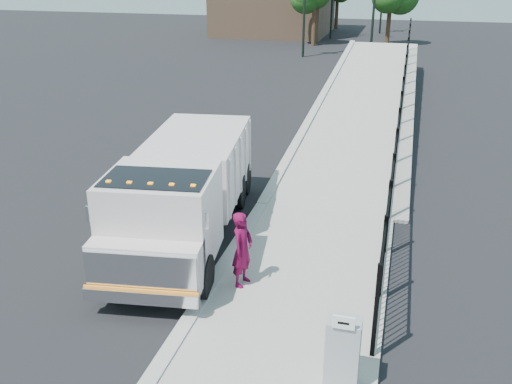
# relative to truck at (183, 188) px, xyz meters

# --- Properties ---
(ground) EXTENTS (120.00, 120.00, 0.00)m
(ground) POSITION_rel_truck_xyz_m (1.40, -1.57, -1.42)
(ground) COLOR black
(ground) RESTS_ON ground
(sidewalk) EXTENTS (3.55, 12.00, 0.12)m
(sidewalk) POSITION_rel_truck_xyz_m (3.32, -3.57, -1.36)
(sidewalk) COLOR #9E998E
(sidewalk) RESTS_ON ground
(curb) EXTENTS (0.30, 12.00, 0.16)m
(curb) POSITION_rel_truck_xyz_m (1.40, -3.57, -1.34)
(curb) COLOR #ADAAA3
(curb) RESTS_ON ground
(ramp) EXTENTS (3.95, 24.06, 3.19)m
(ramp) POSITION_rel_truck_xyz_m (3.52, 14.43, -1.42)
(ramp) COLOR #9E998E
(ramp) RESTS_ON ground
(iron_fence) EXTENTS (0.10, 28.00, 1.80)m
(iron_fence) POSITION_rel_truck_xyz_m (4.95, 10.43, -0.52)
(iron_fence) COLOR black
(iron_fence) RESTS_ON ground
(truck) EXTENTS (3.28, 7.61, 2.52)m
(truck) POSITION_rel_truck_xyz_m (0.00, 0.00, 0.00)
(truck) COLOR black
(truck) RESTS_ON ground
(worker) EXTENTS (0.51, 0.68, 1.68)m
(worker) POSITION_rel_truck_xyz_m (2.05, -1.84, -0.46)
(worker) COLOR maroon
(worker) RESTS_ON sidewalk
(utility_cabinet) EXTENTS (0.55, 0.40, 1.25)m
(utility_cabinet) POSITION_rel_truck_xyz_m (4.50, -4.45, -0.67)
(utility_cabinet) COLOR gray
(utility_cabinet) RESTS_ON sidewalk
(arrow_sign) EXTENTS (0.35, 0.04, 0.22)m
(arrow_sign) POSITION_rel_truck_xyz_m (4.50, -4.67, 0.06)
(arrow_sign) COLOR white
(arrow_sign) RESTS_ON utility_cabinet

